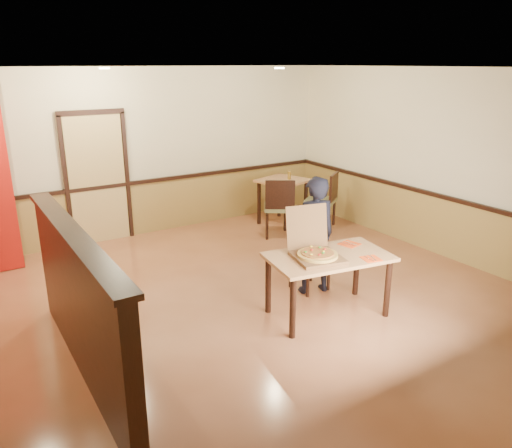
{
  "coord_description": "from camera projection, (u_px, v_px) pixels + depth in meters",
  "views": [
    {
      "loc": [
        -2.85,
        -4.59,
        2.86
      ],
      "look_at": [
        0.06,
        0.0,
        1.09
      ],
      "focal_mm": 35.0,
      "sensor_mm": 36.0,
      "label": 1
    }
  ],
  "objects": [
    {
      "name": "back_door",
      "position": [
        97.0,
        180.0,
        8.07
      ],
      "size": [
        0.9,
        0.06,
        2.1
      ],
      "primitive_type": "cube",
      "color": "tan",
      "rests_on": "wall_back"
    },
    {
      "name": "wainscot_right",
      "position": [
        444.0,
        227.0,
        7.64
      ],
      "size": [
        0.04,
        7.0,
        0.9
      ],
      "primitive_type": "cube",
      "color": "olive",
      "rests_on": "floor"
    },
    {
      "name": "side_table",
      "position": [
        283.0,
        189.0,
        9.11
      ],
      "size": [
        0.97,
        0.97,
        0.83
      ],
      "rotation": [
        0.0,
        0.0,
        0.31
      ],
      "color": "#BC814F",
      "rests_on": "floor"
    },
    {
      "name": "wall_back",
      "position": [
        142.0,
        153.0,
        8.4
      ],
      "size": [
        7.0,
        0.0,
        7.0
      ],
      "primitive_type": "plane",
      "rotation": [
        1.57,
        0.0,
        0.0
      ],
      "color": "beige",
      "rests_on": "floor"
    },
    {
      "name": "diner",
      "position": [
        314.0,
        236.0,
        6.31
      ],
      "size": [
        0.64,
        0.5,
        1.54
      ],
      "primitive_type": "imported",
      "rotation": [
        0.0,
        0.0,
        2.89
      ],
      "color": "black",
      "rests_on": "floor"
    },
    {
      "name": "chair_rail_back",
      "position": [
        145.0,
        181.0,
        8.51
      ],
      "size": [
        7.0,
        0.06,
        0.06
      ],
      "primitive_type": "cube",
      "color": "black",
      "rests_on": "wall_back"
    },
    {
      "name": "floor",
      "position": [
        252.0,
        311.0,
        6.02
      ],
      "size": [
        7.0,
        7.0,
        0.0
      ],
      "primitive_type": "plane",
      "color": "#B56D46",
      "rests_on": "ground"
    },
    {
      "name": "pizza_box",
      "position": [
        315.0,
        252.0,
        5.64
      ],
      "size": [
        0.64,
        0.71,
        0.54
      ],
      "rotation": [
        0.0,
        0.0,
        -0.23
      ],
      "color": "brown",
      "rests_on": "main_table"
    },
    {
      "name": "chair_rail_right",
      "position": [
        447.0,
        198.0,
        7.49
      ],
      "size": [
        0.06,
        7.0,
        0.06
      ],
      "primitive_type": "cube",
      "color": "black",
      "rests_on": "wall_right"
    },
    {
      "name": "napkin_far",
      "position": [
        349.0,
        244.0,
        6.07
      ],
      "size": [
        0.26,
        0.26,
        0.01
      ],
      "rotation": [
        0.0,
        0.0,
        0.23
      ],
      "color": "#EF4410",
      "rests_on": "main_table"
    },
    {
      "name": "side_chair_left",
      "position": [
        280.0,
        205.0,
        8.4
      ],
      "size": [
        0.71,
        0.71,
        1.03
      ],
      "rotation": [
        0.0,
        0.0,
        2.55
      ],
      "color": "olive",
      "rests_on": "floor"
    },
    {
      "name": "wainscot_back",
      "position": [
        147.0,
        208.0,
        8.67
      ],
      "size": [
        7.0,
        0.04,
        0.9
      ],
      "primitive_type": "cube",
      "color": "olive",
      "rests_on": "floor"
    },
    {
      "name": "wall_right",
      "position": [
        453.0,
        166.0,
        7.37
      ],
      "size": [
        0.0,
        7.0,
        7.0
      ],
      "primitive_type": "plane",
      "rotation": [
        1.57,
        0.0,
        -1.57
      ],
      "color": "beige",
      "rests_on": "floor"
    },
    {
      "name": "pizza",
      "position": [
        318.0,
        255.0,
        5.59
      ],
      "size": [
        0.55,
        0.55,
        0.03
      ],
      "primitive_type": "cylinder",
      "rotation": [
        0.0,
        0.0,
        -0.25
      ],
      "color": "gold",
      "rests_on": "pizza_box"
    },
    {
      "name": "spot_b",
      "position": [
        104.0,
        68.0,
        6.76
      ],
      "size": [
        0.14,
        0.14,
        0.02
      ],
      "primitive_type": "cylinder",
      "color": "#FFF6B2",
      "rests_on": "ceiling"
    },
    {
      "name": "booth_partition",
      "position": [
        80.0,
        303.0,
        4.61
      ],
      "size": [
        0.2,
        3.1,
        1.44
      ],
      "color": "black",
      "rests_on": "floor"
    },
    {
      "name": "napkin_near",
      "position": [
        371.0,
        259.0,
        5.62
      ],
      "size": [
        0.24,
        0.24,
        0.01
      ],
      "rotation": [
        0.0,
        0.0,
        -0.23
      ],
      "color": "#EF4410",
      "rests_on": "main_table"
    },
    {
      "name": "condiment",
      "position": [
        289.0,
        175.0,
        9.06
      ],
      "size": [
        0.06,
        0.06,
        0.14
      ],
      "primitive_type": "cylinder",
      "color": "brown",
      "rests_on": "side_table"
    },
    {
      "name": "main_table",
      "position": [
        328.0,
        264.0,
        5.75
      ],
      "size": [
        1.51,
        1.01,
        0.75
      ],
      "rotation": [
        0.0,
        0.0,
        -0.16
      ],
      "color": "#BC814F",
      "rests_on": "floor"
    },
    {
      "name": "ceiling",
      "position": [
        251.0,
        68.0,
        5.15
      ],
      "size": [
        7.0,
        7.0,
        0.0
      ],
      "primitive_type": "plane",
      "rotation": [
        3.14,
        0.0,
        0.0
      ],
      "color": "black",
      "rests_on": "wall_back"
    },
    {
      "name": "diner_chair",
      "position": [
        307.0,
        254.0,
        6.52
      ],
      "size": [
        0.45,
        0.45,
        0.87
      ],
      "rotation": [
        0.0,
        0.0,
        0.04
      ],
      "color": "olive",
      "rests_on": "floor"
    },
    {
      "name": "spot_c",
      "position": [
        279.0,
        68.0,
        7.08
      ],
      "size": [
        0.14,
        0.14,
        0.02
      ],
      "primitive_type": "cylinder",
      "color": "#FFF6B2",
      "rests_on": "ceiling"
    },
    {
      "name": "side_chair_right",
      "position": [
        325.0,
        198.0,
        8.9
      ],
      "size": [
        0.69,
        0.69,
        1.0
      ],
      "rotation": [
        0.0,
        0.0,
        3.76
      ],
      "color": "olive",
      "rests_on": "floor"
    }
  ]
}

